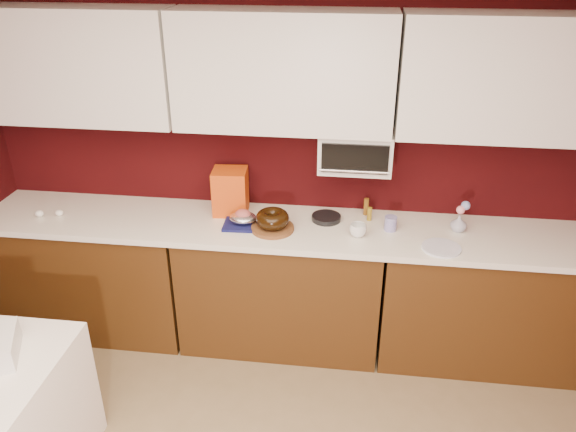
{
  "coord_description": "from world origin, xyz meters",
  "views": [
    {
      "loc": [
        0.46,
        -1.23,
        2.57
      ],
      "look_at": [
        0.06,
        1.84,
        1.02
      ],
      "focal_mm": 35.0,
      "sensor_mm": 36.0,
      "label": 1
    }
  ],
  "objects_px": {
    "blue_jar": "(391,223)",
    "coffee_mug": "(358,229)",
    "pandoro_box": "(230,191)",
    "flower_vase": "(459,222)",
    "toaster_oven": "(355,150)",
    "foil_ham_nest": "(243,218)",
    "bundt_cake": "(272,219)"
  },
  "relations": [
    {
      "from": "toaster_oven",
      "to": "bundt_cake",
      "type": "height_order",
      "value": "toaster_oven"
    },
    {
      "from": "pandoro_box",
      "to": "blue_jar",
      "type": "relative_size",
      "value": 3.27
    },
    {
      "from": "coffee_mug",
      "to": "flower_vase",
      "type": "relative_size",
      "value": 0.83
    },
    {
      "from": "foil_ham_nest",
      "to": "coffee_mug",
      "type": "distance_m",
      "value": 0.73
    },
    {
      "from": "toaster_oven",
      "to": "coffee_mug",
      "type": "relative_size",
      "value": 4.49
    },
    {
      "from": "coffee_mug",
      "to": "blue_jar",
      "type": "xyz_separation_m",
      "value": [
        0.2,
        0.11,
        -0.0
      ]
    },
    {
      "from": "flower_vase",
      "to": "toaster_oven",
      "type": "bearing_deg",
      "value": 171.65
    },
    {
      "from": "bundt_cake",
      "to": "flower_vase",
      "type": "bearing_deg",
      "value": 6.76
    },
    {
      "from": "bundt_cake",
      "to": "pandoro_box",
      "type": "xyz_separation_m",
      "value": [
        -0.32,
        0.22,
        0.07
      ]
    },
    {
      "from": "pandoro_box",
      "to": "coffee_mug",
      "type": "relative_size",
      "value": 3.03
    },
    {
      "from": "pandoro_box",
      "to": "flower_vase",
      "type": "height_order",
      "value": "pandoro_box"
    },
    {
      "from": "flower_vase",
      "to": "blue_jar",
      "type": "bearing_deg",
      "value": -174.43
    },
    {
      "from": "toaster_oven",
      "to": "coffee_mug",
      "type": "height_order",
      "value": "toaster_oven"
    },
    {
      "from": "foil_ham_nest",
      "to": "pandoro_box",
      "type": "relative_size",
      "value": 0.58
    },
    {
      "from": "toaster_oven",
      "to": "flower_vase",
      "type": "relative_size",
      "value": 3.72
    },
    {
      "from": "foil_ham_nest",
      "to": "flower_vase",
      "type": "height_order",
      "value": "flower_vase"
    },
    {
      "from": "flower_vase",
      "to": "foil_ham_nest",
      "type": "bearing_deg",
      "value": -175.82
    },
    {
      "from": "bundt_cake",
      "to": "pandoro_box",
      "type": "relative_size",
      "value": 0.7
    },
    {
      "from": "blue_jar",
      "to": "coffee_mug",
      "type": "bearing_deg",
      "value": -151.8
    },
    {
      "from": "toaster_oven",
      "to": "blue_jar",
      "type": "relative_size",
      "value": 4.85
    },
    {
      "from": "pandoro_box",
      "to": "flower_vase",
      "type": "relative_size",
      "value": 2.51
    },
    {
      "from": "foil_ham_nest",
      "to": "coffee_mug",
      "type": "height_order",
      "value": "coffee_mug"
    },
    {
      "from": "pandoro_box",
      "to": "bundt_cake",
      "type": "bearing_deg",
      "value": -39.37
    },
    {
      "from": "foil_ham_nest",
      "to": "blue_jar",
      "type": "relative_size",
      "value": 1.88
    },
    {
      "from": "bundt_cake",
      "to": "coffee_mug",
      "type": "height_order",
      "value": "bundt_cake"
    },
    {
      "from": "foil_ham_nest",
      "to": "blue_jar",
      "type": "xyz_separation_m",
      "value": [
        0.93,
        0.06,
        -0.01
      ]
    },
    {
      "from": "flower_vase",
      "to": "coffee_mug",
      "type": "bearing_deg",
      "value": -166.53
    },
    {
      "from": "foil_ham_nest",
      "to": "blue_jar",
      "type": "bearing_deg",
      "value": 3.55
    },
    {
      "from": "coffee_mug",
      "to": "foil_ham_nest",
      "type": "bearing_deg",
      "value": 176.05
    },
    {
      "from": "blue_jar",
      "to": "toaster_oven",
      "type": "bearing_deg",
      "value": 150.46
    },
    {
      "from": "coffee_mug",
      "to": "flower_vase",
      "type": "xyz_separation_m",
      "value": [
        0.63,
        0.15,
        0.01
      ]
    },
    {
      "from": "coffee_mug",
      "to": "blue_jar",
      "type": "distance_m",
      "value": 0.23
    }
  ]
}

